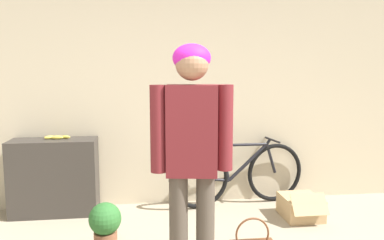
{
  "coord_description": "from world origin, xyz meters",
  "views": [
    {
      "loc": [
        -0.29,
        -1.68,
        1.58
      ],
      "look_at": [
        0.04,
        0.88,
        1.25
      ],
      "focal_mm": 35.0,
      "sensor_mm": 36.0,
      "label": 1
    }
  ],
  "objects_px": {
    "bicycle": "(238,174)",
    "cardboard_box": "(301,207)",
    "potted_plant": "(105,224)",
    "person": "(192,144)",
    "banana": "(57,137)"
  },
  "relations": [
    {
      "from": "bicycle",
      "to": "cardboard_box",
      "type": "relative_size",
      "value": 3.24
    },
    {
      "from": "potted_plant",
      "to": "cardboard_box",
      "type": "bearing_deg",
      "value": 14.73
    },
    {
      "from": "person",
      "to": "potted_plant",
      "type": "distance_m",
      "value": 1.25
    },
    {
      "from": "person",
      "to": "cardboard_box",
      "type": "relative_size",
      "value": 3.43
    },
    {
      "from": "person",
      "to": "banana",
      "type": "bearing_deg",
      "value": 136.84
    },
    {
      "from": "bicycle",
      "to": "person",
      "type": "bearing_deg",
      "value": -122.98
    },
    {
      "from": "cardboard_box",
      "to": "potted_plant",
      "type": "relative_size",
      "value": 1.16
    },
    {
      "from": "banana",
      "to": "bicycle",
      "type": "bearing_deg",
      "value": -0.18
    },
    {
      "from": "banana",
      "to": "potted_plant",
      "type": "xyz_separation_m",
      "value": [
        0.6,
        -1.01,
        -0.61
      ]
    },
    {
      "from": "cardboard_box",
      "to": "bicycle",
      "type": "bearing_deg",
      "value": 140.75
    },
    {
      "from": "cardboard_box",
      "to": "person",
      "type": "bearing_deg",
      "value": -138.83
    },
    {
      "from": "potted_plant",
      "to": "bicycle",
      "type": "bearing_deg",
      "value": 34.93
    },
    {
      "from": "person",
      "to": "cardboard_box",
      "type": "height_order",
      "value": "person"
    },
    {
      "from": "banana",
      "to": "cardboard_box",
      "type": "distance_m",
      "value": 2.78
    },
    {
      "from": "banana",
      "to": "cardboard_box",
      "type": "relative_size",
      "value": 0.57
    }
  ]
}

